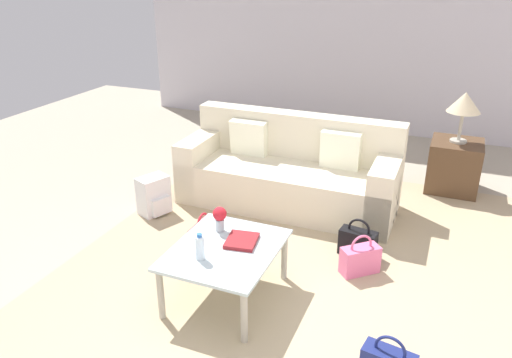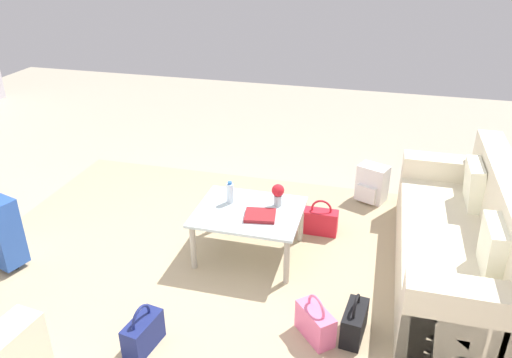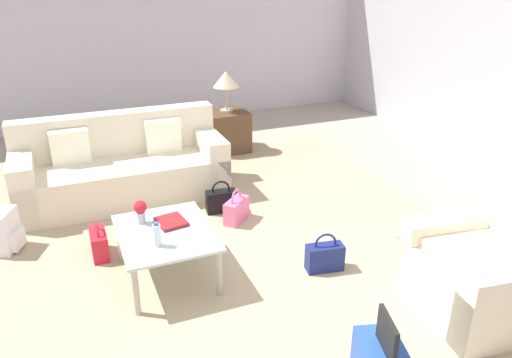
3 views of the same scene
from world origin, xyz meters
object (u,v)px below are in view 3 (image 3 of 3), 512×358
(coffee_table, at_px, (166,237))
(table_lamp, at_px, (226,80))
(handbag_navy, at_px, (325,257))
(side_table, at_px, (227,131))
(water_bottle, at_px, (157,235))
(handbag_black, at_px, (221,201))
(handbag_red, at_px, (99,243))
(backpack_white, at_px, (4,232))
(couch, at_px, (122,170))
(handbag_pink, at_px, (236,210))
(flower_vase, at_px, (140,210))
(armchair, at_px, (488,275))
(coffee_table_book, at_px, (171,222))

(coffee_table, relative_size, table_lamp, 1.64)
(table_lamp, relative_size, handbag_navy, 1.55)
(coffee_table, distance_m, side_table, 3.18)
(water_bottle, distance_m, handbag_black, 1.55)
(water_bottle, xyz_separation_m, handbag_red, (-0.77, -0.40, -0.41))
(handbag_red, distance_m, handbag_black, 1.37)
(water_bottle, height_order, backpack_white, water_bottle)
(couch, height_order, handbag_pink, couch)
(couch, relative_size, flower_vase, 10.96)
(handbag_navy, height_order, backpack_white, backpack_white)
(water_bottle, distance_m, handbag_pink, 1.41)
(coffee_table, bearing_deg, handbag_red, -138.59)
(armchair, xyz_separation_m, water_bottle, (-1.11, -2.27, 0.25))
(coffee_table, bearing_deg, handbag_navy, 72.60)
(flower_vase, distance_m, side_table, 3.08)
(handbag_black, bearing_deg, handbag_navy, 18.88)
(flower_vase, distance_m, backpack_white, 1.43)
(water_bottle, distance_m, flower_vase, 0.42)
(armchair, height_order, water_bottle, armchair)
(coffee_table, xyz_separation_m, handbag_black, (-0.99, 0.80, -0.26))
(couch, distance_m, coffee_table_book, 1.69)
(water_bottle, height_order, handbag_navy, water_bottle)
(couch, bearing_deg, handbag_pink, 42.54)
(coffee_table_book, xyz_separation_m, table_lamp, (-2.68, 1.42, 0.54))
(couch, bearing_deg, coffee_table_book, 6.14)
(armchair, distance_m, handbag_navy, 1.28)
(table_lamp, distance_m, handbag_pink, 2.33)
(handbag_red, distance_m, handbag_navy, 2.03)
(table_lamp, bearing_deg, flower_vase, -32.60)
(table_lamp, relative_size, handbag_red, 1.55)
(flower_vase, relative_size, handbag_pink, 0.57)
(water_bottle, bearing_deg, backpack_white, -135.13)
(armchair, xyz_separation_m, flower_vase, (-1.53, -2.32, 0.27))
(handbag_black, distance_m, handbag_navy, 1.47)
(handbag_navy, bearing_deg, armchair, 44.29)
(side_table, bearing_deg, coffee_table_book, -27.92)
(handbag_pink, height_order, handbag_red, same)
(couch, xyz_separation_m, armchair, (3.10, 2.27, -0.03))
(flower_vase, relative_size, side_table, 0.36)
(water_bottle, relative_size, handbag_black, 0.57)
(coffee_table, bearing_deg, couch, -176.81)
(handbag_pink, height_order, handbag_black, same)
(water_bottle, xyz_separation_m, handbag_black, (-1.19, 0.90, -0.41))
(side_table, relative_size, backpack_white, 1.42)
(table_lamp, distance_m, handbag_red, 3.12)
(flower_vase, bearing_deg, armchair, 56.58)
(table_lamp, bearing_deg, backpack_white, -57.12)
(side_table, distance_m, handbag_black, 1.94)
(handbag_red, height_order, backpack_white, backpack_white)
(couch, relative_size, coffee_table_book, 8.79)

